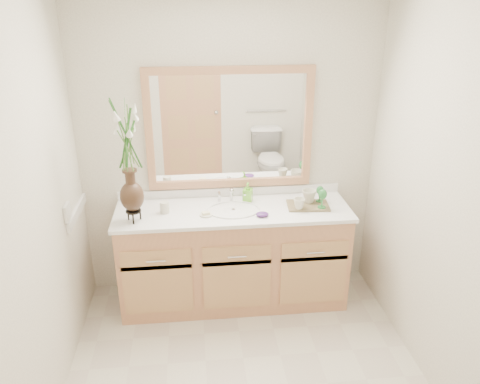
{
  "coord_description": "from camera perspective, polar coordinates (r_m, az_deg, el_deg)",
  "views": [
    {
      "loc": [
        -0.3,
        -2.29,
        2.38
      ],
      "look_at": [
        0.01,
        0.65,
        1.13
      ],
      "focal_mm": 35.0,
      "sensor_mm": 36.0,
      "label": 1
    }
  ],
  "objects": [
    {
      "name": "wall_back",
      "position": [
        3.79,
        -1.26,
        4.78
      ],
      "size": [
        2.4,
        0.02,
        2.4
      ],
      "primitive_type": "cube",
      "color": "white",
      "rests_on": "floor"
    },
    {
      "name": "wall_left",
      "position": [
        2.73,
        -24.76,
        -4.93
      ],
      "size": [
        0.02,
        2.6,
        2.4
      ],
      "primitive_type": "cube",
      "color": "white",
      "rests_on": "floor"
    },
    {
      "name": "wall_right",
      "position": [
        2.98,
        24.75,
        -2.63
      ],
      "size": [
        0.02,
        2.6,
        2.4
      ],
      "primitive_type": "cube",
      "color": "white",
      "rests_on": "floor"
    },
    {
      "name": "vanity",
      "position": [
        3.87,
        -0.8,
        -7.89
      ],
      "size": [
        1.8,
        0.55,
        0.8
      ],
      "color": "tan",
      "rests_on": "floor"
    },
    {
      "name": "counter",
      "position": [
        3.67,
        -0.83,
        -2.32
      ],
      "size": [
        1.84,
        0.57,
        0.03
      ],
      "primitive_type": "cube",
      "color": "white",
      "rests_on": "vanity"
    },
    {
      "name": "sink",
      "position": [
        3.67,
        -0.8,
        -2.98
      ],
      "size": [
        0.38,
        0.34,
        0.23
      ],
      "color": "white",
      "rests_on": "counter"
    },
    {
      "name": "mirror",
      "position": [
        3.71,
        -1.26,
        7.69
      ],
      "size": [
        1.32,
        0.04,
        0.97
      ],
      "color": "white",
      "rests_on": "wall_back"
    },
    {
      "name": "switch_plate",
      "position": [
        3.48,
        -20.31,
        -2.33
      ],
      "size": [
        0.02,
        0.12,
        0.12
      ],
      "primitive_type": "cube",
      "color": "white",
      "rests_on": "wall_left"
    },
    {
      "name": "flower_vase",
      "position": [
        3.36,
        -13.58,
        5.28
      ],
      "size": [
        0.2,
        0.2,
        0.84
      ],
      "rotation": [
        0.0,
        0.0,
        -0.42
      ],
      "color": "black",
      "rests_on": "counter"
    },
    {
      "name": "tumbler",
      "position": [
        3.64,
        -9.18,
        -1.83
      ],
      "size": [
        0.07,
        0.07,
        0.09
      ],
      "primitive_type": "cylinder",
      "color": "beige",
      "rests_on": "counter"
    },
    {
      "name": "soap_dish",
      "position": [
        3.56,
        -4.19,
        -2.74
      ],
      "size": [
        0.1,
        0.1,
        0.03
      ],
      "color": "beige",
      "rests_on": "counter"
    },
    {
      "name": "soap_bottle",
      "position": [
        3.78,
        0.95,
        -0.14
      ],
      "size": [
        0.08,
        0.08,
        0.14
      ],
      "primitive_type": "imported",
      "rotation": [
        0.0,
        0.0,
        -0.33
      ],
      "color": "#6BC82F",
      "rests_on": "counter"
    },
    {
      "name": "purple_dish",
      "position": [
        3.54,
        2.73,
        -2.73
      ],
      "size": [
        0.12,
        0.11,
        0.03
      ],
      "primitive_type": "ellipsoid",
      "rotation": [
        0.0,
        0.0,
        -0.37
      ],
      "color": "#4B236A",
      "rests_on": "counter"
    },
    {
      "name": "tray",
      "position": [
        3.75,
        8.28,
        -1.64
      ],
      "size": [
        0.34,
        0.24,
        0.02
      ],
      "primitive_type": "cube",
      "rotation": [
        0.0,
        0.0,
        -0.08
      ],
      "color": "brown",
      "rests_on": "counter"
    },
    {
      "name": "mug_left",
      "position": [
        3.65,
        7.22,
        -1.36
      ],
      "size": [
        0.12,
        0.11,
        0.09
      ],
      "primitive_type": "imported",
      "rotation": [
        0.0,
        0.0,
        -0.44
      ],
      "color": "beige",
      "rests_on": "tray"
    },
    {
      "name": "mug_right",
      "position": [
        3.77,
        8.42,
        -0.46
      ],
      "size": [
        0.13,
        0.13,
        0.11
      ],
      "primitive_type": "imported",
      "rotation": [
        0.0,
        0.0,
        0.22
      ],
      "color": "beige",
      "rests_on": "tray"
    },
    {
      "name": "goblet_front",
      "position": [
        3.67,
        10.03,
        -0.4
      ],
      "size": [
        0.07,
        0.07,
        0.15
      ],
      "color": "#267331",
      "rests_on": "tray"
    },
    {
      "name": "goblet_back",
      "position": [
        3.78,
        9.72,
        0.11
      ],
      "size": [
        0.06,
        0.06,
        0.13
      ],
      "color": "#267331",
      "rests_on": "tray"
    }
  ]
}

